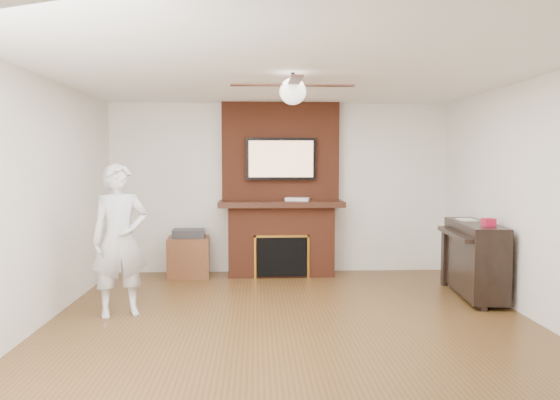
{
  "coord_description": "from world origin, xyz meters",
  "views": [
    {
      "loc": [
        -0.36,
        -5.33,
        1.64
      ],
      "look_at": [
        -0.08,
        0.9,
        1.2
      ],
      "focal_mm": 35.0,
      "sensor_mm": 36.0,
      "label": 1
    }
  ],
  "objects_px": {
    "fireplace": "(281,206)",
    "side_table": "(189,254)",
    "person": "(120,240)",
    "piano": "(474,257)"
  },
  "relations": [
    {
      "from": "piano",
      "to": "fireplace",
      "type": "bearing_deg",
      "value": 153.32
    },
    {
      "from": "person",
      "to": "piano",
      "type": "xyz_separation_m",
      "value": [
        4.09,
        0.62,
        -0.32
      ]
    },
    {
      "from": "fireplace",
      "to": "side_table",
      "type": "bearing_deg",
      "value": -177.11
    },
    {
      "from": "person",
      "to": "side_table",
      "type": "xyz_separation_m",
      "value": [
        0.48,
        2.0,
        -0.5
      ]
    },
    {
      "from": "fireplace",
      "to": "piano",
      "type": "xyz_separation_m",
      "value": [
        2.28,
        -1.45,
        -0.51
      ]
    },
    {
      "from": "fireplace",
      "to": "person",
      "type": "distance_m",
      "value": 2.75
    },
    {
      "from": "fireplace",
      "to": "side_table",
      "type": "distance_m",
      "value": 1.5
    },
    {
      "from": "side_table",
      "to": "piano",
      "type": "distance_m",
      "value": 3.87
    },
    {
      "from": "fireplace",
      "to": "person",
      "type": "relative_size",
      "value": 1.54
    },
    {
      "from": "fireplace",
      "to": "person",
      "type": "xyz_separation_m",
      "value": [
        -1.81,
        -2.07,
        -0.18
      ]
    }
  ]
}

